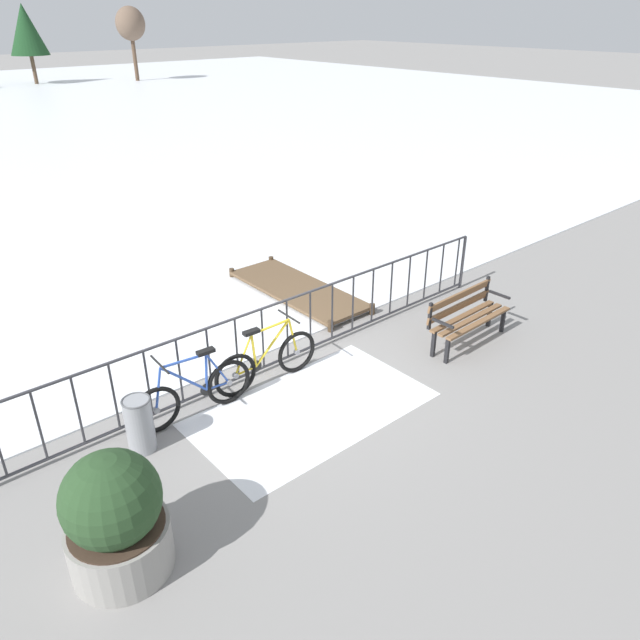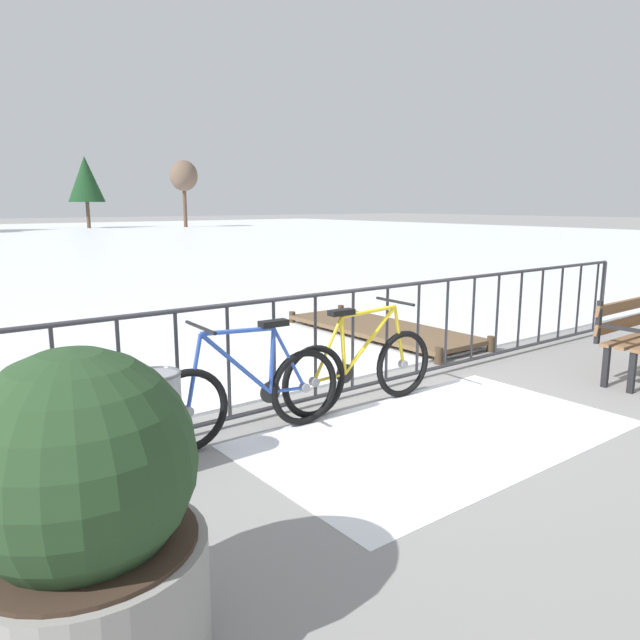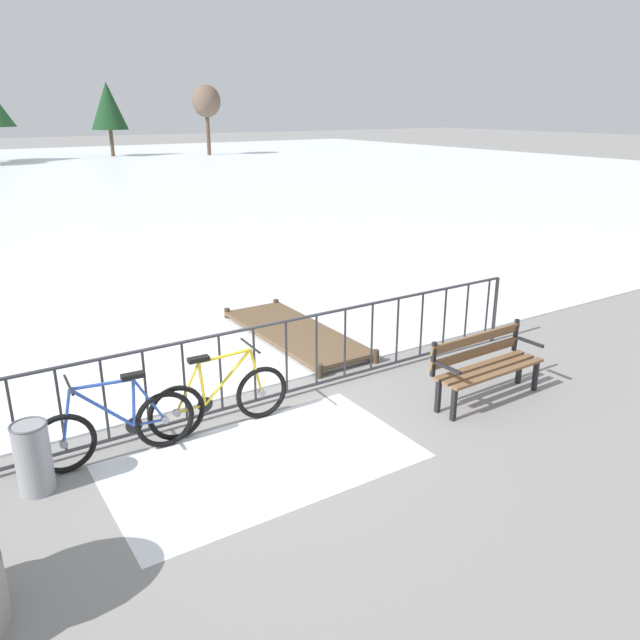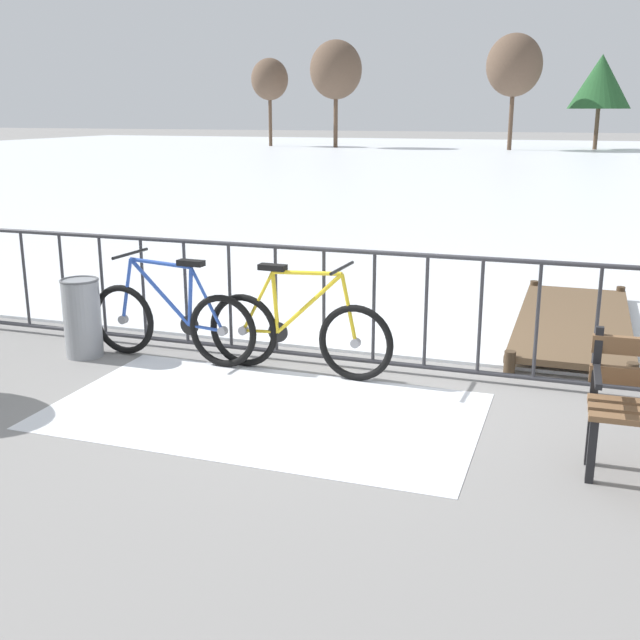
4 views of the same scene
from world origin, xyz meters
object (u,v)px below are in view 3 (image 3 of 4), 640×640
Objects in this scene: park_bench at (485,361)px; trash_bin at (33,457)px; bicycle_second at (116,428)px; bicycle_near_railing at (220,399)px.

trash_bin is (-5.21, 0.91, -0.14)m from park_bench.
bicycle_second is at bearing 166.31° from park_bench.
bicycle_near_railing reaches higher than park_bench.
bicycle_near_railing is 1.21m from bicycle_second.
trash_bin is (-0.84, -0.16, 0.00)m from bicycle_second.
trash_bin is (-2.05, -0.19, 0.00)m from bicycle_near_railing.
bicycle_second is 1.06× the size of park_bench.
park_bench is 2.20× the size of trash_bin.
park_bench reaches higher than trash_bin.
trash_bin is at bearing -169.42° from bicycle_second.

